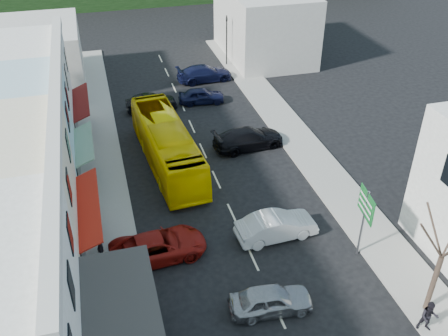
# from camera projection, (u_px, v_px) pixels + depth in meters

# --- Properties ---
(ground) EXTENTS (120.00, 120.00, 0.00)m
(ground) POSITION_uv_depth(u_px,v_px,m) (252.00, 257.00, 27.88)
(ground) COLOR black
(ground) RESTS_ON ground
(sidewalk_left) EXTENTS (3.00, 52.00, 0.15)m
(sidewalk_left) POSITION_uv_depth(u_px,v_px,m) (104.00, 179.00, 34.27)
(sidewalk_left) COLOR gray
(sidewalk_left) RESTS_ON ground
(sidewalk_right) EXTENTS (3.00, 52.00, 0.15)m
(sidewalk_right) POSITION_uv_depth(u_px,v_px,m) (306.00, 149.00, 37.59)
(sidewalk_right) COLOR gray
(sidewalk_right) RESTS_ON ground
(shopfront_row) EXTENTS (8.25, 30.00, 8.00)m
(shopfront_row) POSITION_uv_depth(u_px,v_px,m) (7.00, 183.00, 26.98)
(shopfront_row) COLOR beige
(shopfront_row) RESTS_ON ground
(distant_block_left) EXTENTS (8.00, 10.00, 6.00)m
(distant_block_left) POSITION_uv_depth(u_px,v_px,m) (36.00, 59.00, 45.43)
(distant_block_left) COLOR #B7B2A8
(distant_block_left) RESTS_ON ground
(distant_block_right) EXTENTS (8.00, 12.00, 7.00)m
(distant_block_right) POSITION_uv_depth(u_px,v_px,m) (264.00, 24.00, 52.67)
(distant_block_right) COLOR #B7B2A8
(distant_block_right) RESTS_ON ground
(bus) EXTENTS (3.41, 11.76, 3.10)m
(bus) POSITION_uv_depth(u_px,v_px,m) (167.00, 146.00, 35.16)
(bus) COLOR #FCD501
(bus) RESTS_ON ground
(car_silver) EXTENTS (4.53, 2.14, 1.40)m
(car_silver) POSITION_uv_depth(u_px,v_px,m) (271.00, 300.00, 24.35)
(car_silver) COLOR #9F9FA3
(car_silver) RESTS_ON ground
(car_white) EXTENTS (4.50, 2.07, 1.40)m
(car_white) POSITION_uv_depth(u_px,v_px,m) (276.00, 227.00, 28.97)
(car_white) COLOR silver
(car_white) RESTS_ON ground
(car_red) EXTENTS (4.74, 2.27, 1.40)m
(car_red) POSITION_uv_depth(u_px,v_px,m) (159.00, 247.00, 27.57)
(car_red) COLOR maroon
(car_red) RESTS_ON ground
(car_black_near) EXTENTS (4.67, 2.32, 1.40)m
(car_black_near) POSITION_uv_depth(u_px,v_px,m) (248.00, 139.00, 37.64)
(car_black_near) COLOR black
(car_black_near) RESTS_ON ground
(car_navy_mid) EXTENTS (4.56, 2.25, 1.40)m
(car_navy_mid) POSITION_uv_depth(u_px,v_px,m) (201.00, 96.00, 44.17)
(car_navy_mid) COLOR black
(car_navy_mid) RESTS_ON ground
(car_black_far) EXTENTS (4.45, 1.94, 1.40)m
(car_black_far) POSITION_uv_depth(u_px,v_px,m) (151.00, 103.00, 42.90)
(car_black_far) COLOR black
(car_black_far) RESTS_ON ground
(car_navy_far) EXTENTS (4.61, 2.13, 1.40)m
(car_navy_far) POSITION_uv_depth(u_px,v_px,m) (204.00, 74.00, 48.33)
(car_navy_far) COLOR black
(car_navy_far) RESTS_ON ground
(pedestrian_left) EXTENTS (0.53, 0.68, 1.70)m
(pedestrian_left) POSITION_uv_depth(u_px,v_px,m) (100.00, 244.00, 27.29)
(pedestrian_left) COLOR black
(pedestrian_left) RESTS_ON sidewalk_left
(pedestrian_right) EXTENTS (0.82, 0.69, 1.70)m
(pedestrian_right) POSITION_uv_depth(u_px,v_px,m) (429.00, 317.00, 23.10)
(pedestrian_right) COLOR black
(pedestrian_right) RESTS_ON sidewalk_right
(direction_sign) EXTENTS (0.74, 1.99, 4.30)m
(direction_sign) POSITION_uv_depth(u_px,v_px,m) (363.00, 224.00, 26.97)
(direction_sign) COLOR #116023
(direction_sign) RESTS_ON ground
(street_tree) EXTENTS (3.27, 3.27, 7.04)m
(street_tree) POSITION_uv_depth(u_px,v_px,m) (442.00, 257.00, 22.81)
(street_tree) COLOR #32251D
(street_tree) RESTS_ON ground
(traffic_signal) EXTENTS (1.27, 1.41, 5.20)m
(traffic_signal) POSITION_uv_depth(u_px,v_px,m) (227.00, 41.00, 50.68)
(traffic_signal) COLOR black
(traffic_signal) RESTS_ON ground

